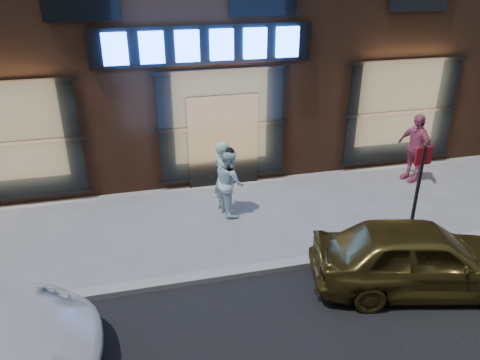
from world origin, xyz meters
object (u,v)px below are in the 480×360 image
object	(u,v)px
passerby	(415,148)
gold_sedan	(420,257)
sign_post	(418,188)
man_cap	(230,182)
man_bowtie	(224,177)

from	to	relation	value
passerby	gold_sedan	distance (m)	4.78
sign_post	passerby	bearing A→B (deg)	54.94
passerby	man_cap	bearing A→B (deg)	-99.13
gold_sedan	sign_post	world-z (taller)	sign_post
sign_post	man_cap	bearing A→B (deg)	142.38
man_bowtie	sign_post	bearing A→B (deg)	-154.87
man_bowtie	man_cap	world-z (taller)	man_bowtie
man_bowtie	gold_sedan	bearing A→B (deg)	-171.55
man_bowtie	passerby	size ratio (longest dim) A/B	0.95
passerby	sign_post	world-z (taller)	sign_post
man_bowtie	gold_sedan	size ratio (longest dim) A/B	0.46
man_cap	gold_sedan	bearing A→B (deg)	-151.80
man_cap	gold_sedan	world-z (taller)	man_cap
gold_sedan	sign_post	distance (m)	1.50
man_bowtie	passerby	distance (m)	5.24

